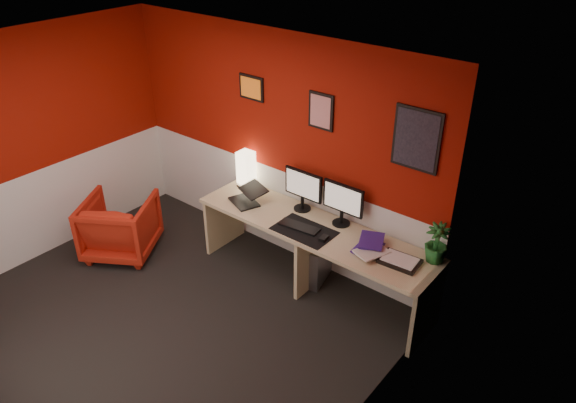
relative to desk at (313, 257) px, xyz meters
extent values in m
cube|color=black|center=(-0.77, -1.41, -0.36)|extent=(4.00, 3.50, 0.01)
cube|color=white|center=(-0.77, -1.41, 2.13)|extent=(4.00, 3.50, 0.01)
cube|color=maroon|center=(-0.77, 0.34, 0.89)|extent=(4.00, 0.01, 2.50)
cube|color=maroon|center=(-2.77, -1.41, 0.89)|extent=(0.01, 3.50, 2.50)
cube|color=maroon|center=(1.23, -1.41, 0.89)|extent=(0.01, 3.50, 2.50)
cube|color=silver|center=(-0.77, 0.34, 0.14)|extent=(4.00, 0.01, 1.00)
cube|color=silver|center=(-2.77, -1.41, 0.14)|extent=(0.01, 3.50, 1.00)
cube|color=silver|center=(1.22, -1.41, 0.14)|extent=(0.01, 3.50, 1.00)
cube|color=tan|center=(0.00, 0.00, 0.00)|extent=(2.60, 0.65, 0.73)
cube|color=#FFE5B2|center=(-1.10, 0.22, 0.56)|extent=(0.16, 0.16, 0.40)
cube|color=black|center=(-0.87, -0.08, 0.47)|extent=(0.39, 0.33, 0.22)
cube|color=black|center=(-0.30, 0.21, 0.66)|extent=(0.45, 0.06, 0.58)
cube|color=black|center=(0.18, 0.22, 0.66)|extent=(0.45, 0.06, 0.58)
cube|color=black|center=(-0.03, -0.12, 0.37)|extent=(0.60, 0.38, 0.01)
cube|color=black|center=(-0.10, -0.10, 0.38)|extent=(0.43, 0.19, 0.02)
cube|color=black|center=(0.21, -0.13, 0.39)|extent=(0.07, 0.11, 0.03)
imported|color=#361B7D|center=(0.51, -0.01, 0.38)|extent=(0.24, 0.31, 0.03)
imported|color=silver|center=(0.60, -0.02, 0.40)|extent=(0.30, 0.35, 0.02)
imported|color=#361B7D|center=(0.52, 0.01, 0.43)|extent=(0.32, 0.36, 0.03)
cube|color=black|center=(0.95, 0.00, 0.38)|extent=(0.37, 0.27, 0.03)
imported|color=#19591E|center=(1.18, 0.22, 0.55)|extent=(0.25, 0.25, 0.38)
cube|color=#99999E|center=(-0.04, 0.12, -0.14)|extent=(0.30, 0.48, 0.45)
imported|color=#A62010|center=(-2.07, -0.86, -0.02)|extent=(1.02, 1.03, 0.69)
cube|color=orange|center=(-1.08, 0.33, 1.49)|extent=(0.32, 0.02, 0.26)
cube|color=red|center=(-0.19, 0.33, 1.44)|extent=(0.28, 0.02, 0.36)
cube|color=black|center=(0.82, 0.33, 1.42)|extent=(0.44, 0.02, 0.56)
camera|label=1|loc=(2.63, -3.70, 3.27)|focal=33.86mm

